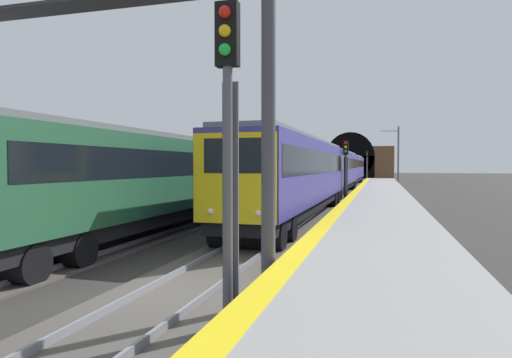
# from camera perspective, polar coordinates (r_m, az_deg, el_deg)

# --- Properties ---
(ground_plane) EXTENTS (320.00, 320.00, 0.00)m
(ground_plane) POSITION_cam_1_polar(r_m,az_deg,el_deg) (10.15, -9.60, -14.45)
(ground_plane) COLOR #302D2B
(platform_right) EXTENTS (112.00, 3.74, 0.98)m
(platform_right) POSITION_cam_1_polar(r_m,az_deg,el_deg) (9.11, 15.27, -13.19)
(platform_right) COLOR gray
(platform_right) RESTS_ON ground_plane
(platform_right_edge_strip) EXTENTS (112.00, 0.50, 0.01)m
(platform_right_edge_strip) POSITION_cam_1_polar(r_m,az_deg,el_deg) (9.15, 4.93, -9.87)
(platform_right_edge_strip) COLOR yellow
(platform_right_edge_strip) RESTS_ON platform_right
(track_main_line) EXTENTS (160.00, 3.15, 0.21)m
(track_main_line) POSITION_cam_1_polar(r_m,az_deg,el_deg) (10.14, -9.61, -14.23)
(track_main_line) COLOR #4C4742
(track_main_line) RESTS_ON ground_plane
(track_adjacent_line) EXTENTS (160.00, 2.73, 0.21)m
(track_adjacent_line) POSITION_cam_1_polar(r_m,az_deg,el_deg) (12.88, -29.65, -10.97)
(track_adjacent_line) COLOR #4C4742
(track_adjacent_line) RESTS_ON ground_plane
(train_main_approaching) EXTENTS (61.55, 3.03, 4.22)m
(train_main_approaching) POSITION_cam_1_polar(r_m,az_deg,el_deg) (43.47, 10.23, 1.24)
(train_main_approaching) COLOR navy
(train_main_approaching) RESTS_ON ground_plane
(train_adjacent_platform) EXTENTS (39.37, 2.84, 4.97)m
(train_adjacent_platform) POSITION_cam_1_polar(r_m,az_deg,el_deg) (28.30, -2.75, 0.81)
(train_adjacent_platform) COLOR #235638
(train_adjacent_platform) RESTS_ON ground_plane
(railway_signal_near) EXTENTS (0.39, 0.38, 5.50)m
(railway_signal_near) POSITION_cam_1_polar(r_m,az_deg,el_deg) (7.37, -3.63, 5.53)
(railway_signal_near) COLOR #4C4C54
(railway_signal_near) RESTS_ON ground_plane
(railway_signal_mid) EXTENTS (0.39, 0.38, 4.64)m
(railway_signal_mid) POSITION_cam_1_polar(r_m,az_deg,el_deg) (32.58, 11.47, 1.76)
(railway_signal_mid) COLOR #38383D
(railway_signal_mid) RESTS_ON ground_plane
(railway_signal_far) EXTENTS (0.39, 0.38, 5.50)m
(railway_signal_far) POSITION_cam_1_polar(r_m,az_deg,el_deg) (84.15, 14.11, 2.08)
(railway_signal_far) COLOR #4C4C54
(railway_signal_far) RESTS_ON ground_plane
(overhead_signal_gantry) EXTENTS (0.70, 9.19, 7.17)m
(overhead_signal_gantry) POSITION_cam_1_polar(r_m,az_deg,el_deg) (11.02, -22.40, 15.43)
(overhead_signal_gantry) COLOR #3F3F47
(overhead_signal_gantry) RESTS_ON ground_plane
(tunnel_portal) EXTENTS (2.47, 18.80, 10.53)m
(tunnel_portal) POSITION_cam_1_polar(r_m,az_deg,el_deg) (101.67, 12.06, 2.16)
(tunnel_portal) COLOR brown
(tunnel_portal) RESTS_ON ground_plane
(catenary_mast_near) EXTENTS (0.22, 2.35, 7.96)m
(catenary_mast_near) POSITION_cam_1_polar(r_m,az_deg,el_deg) (61.45, 17.81, 2.89)
(catenary_mast_near) COLOR #595B60
(catenary_mast_near) RESTS_ON ground_plane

